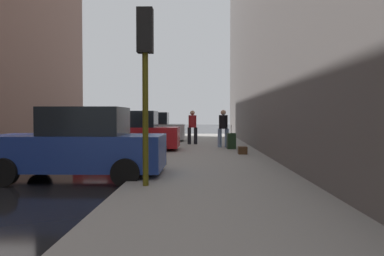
{
  "coord_description": "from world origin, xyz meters",
  "views": [
    {
      "loc": [
        5.62,
        -10.38,
        1.57
      ],
      "look_at": [
        5.29,
        4.22,
        1.11
      ],
      "focal_mm": 35.0,
      "sensor_mm": 36.0,
      "label": 1
    }
  ],
  "objects_px": {
    "parked_silver_sedan": "(149,129)",
    "pedestrian_in_jeans": "(223,126)",
    "parked_red_hatchback": "(130,133)",
    "parked_blue_sedan": "(80,145)",
    "fire_hydrant": "(174,141)",
    "rolling_suitcase": "(231,141)",
    "duffel_bag": "(243,150)",
    "traffic_light": "(145,58)",
    "pedestrian_in_red_jacket": "(192,125)"
  },
  "relations": [
    {
      "from": "parked_silver_sedan",
      "to": "pedestrian_in_jeans",
      "type": "height_order",
      "value": "pedestrian_in_jeans"
    },
    {
      "from": "parked_red_hatchback",
      "to": "pedestrian_in_jeans",
      "type": "distance_m",
      "value": 4.26
    },
    {
      "from": "pedestrian_in_jeans",
      "to": "parked_blue_sedan",
      "type": "bearing_deg",
      "value": -116.65
    },
    {
      "from": "parked_blue_sedan",
      "to": "parked_red_hatchback",
      "type": "distance_m",
      "value": 6.6
    },
    {
      "from": "parked_red_hatchback",
      "to": "fire_hydrant",
      "type": "relative_size",
      "value": 5.98
    },
    {
      "from": "pedestrian_in_jeans",
      "to": "rolling_suitcase",
      "type": "bearing_deg",
      "value": -67.86
    },
    {
      "from": "parked_silver_sedan",
      "to": "rolling_suitcase",
      "type": "xyz_separation_m",
      "value": [
        4.32,
        -5.14,
        -0.36
      ]
    },
    {
      "from": "parked_blue_sedan",
      "to": "parked_red_hatchback",
      "type": "xyz_separation_m",
      "value": [
        0.0,
        6.6,
        0.0
      ]
    },
    {
      "from": "duffel_bag",
      "to": "parked_silver_sedan",
      "type": "bearing_deg",
      "value": 121.44
    },
    {
      "from": "parked_red_hatchback",
      "to": "parked_silver_sedan",
      "type": "height_order",
      "value": "same"
    },
    {
      "from": "parked_red_hatchback",
      "to": "traffic_light",
      "type": "height_order",
      "value": "traffic_light"
    },
    {
      "from": "traffic_light",
      "to": "pedestrian_in_jeans",
      "type": "bearing_deg",
      "value": 77.22
    },
    {
      "from": "fire_hydrant",
      "to": "pedestrian_in_red_jacket",
      "type": "xyz_separation_m",
      "value": [
        0.76,
        2.6,
        0.61
      ]
    },
    {
      "from": "parked_red_hatchback",
      "to": "rolling_suitcase",
      "type": "distance_m",
      "value": 4.38
    },
    {
      "from": "fire_hydrant",
      "to": "duffel_bag",
      "type": "height_order",
      "value": "fire_hydrant"
    },
    {
      "from": "pedestrian_in_jeans",
      "to": "traffic_light",
      "type": "bearing_deg",
      "value": -102.78
    },
    {
      "from": "parked_blue_sedan",
      "to": "pedestrian_in_red_jacket",
      "type": "height_order",
      "value": "pedestrian_in_red_jacket"
    },
    {
      "from": "parked_silver_sedan",
      "to": "pedestrian_in_red_jacket",
      "type": "height_order",
      "value": "pedestrian_in_red_jacket"
    },
    {
      "from": "parked_blue_sedan",
      "to": "fire_hydrant",
      "type": "bearing_deg",
      "value": 76.02
    },
    {
      "from": "fire_hydrant",
      "to": "duffel_bag",
      "type": "bearing_deg",
      "value": -39.91
    },
    {
      "from": "parked_blue_sedan",
      "to": "rolling_suitcase",
      "type": "distance_m",
      "value": 8.44
    },
    {
      "from": "pedestrian_in_red_jacket",
      "to": "duffel_bag",
      "type": "xyz_separation_m",
      "value": [
        1.99,
        -4.9,
        -0.81
      ]
    },
    {
      "from": "parked_silver_sedan",
      "to": "pedestrian_in_jeans",
      "type": "bearing_deg",
      "value": -47.61
    },
    {
      "from": "parked_blue_sedan",
      "to": "pedestrian_in_jeans",
      "type": "distance_m",
      "value": 8.95
    },
    {
      "from": "pedestrian_in_red_jacket",
      "to": "duffel_bag",
      "type": "relative_size",
      "value": 3.89
    },
    {
      "from": "parked_red_hatchback",
      "to": "duffel_bag",
      "type": "relative_size",
      "value": 9.56
    },
    {
      "from": "parked_blue_sedan",
      "to": "rolling_suitcase",
      "type": "bearing_deg",
      "value": 59.23
    },
    {
      "from": "fire_hydrant",
      "to": "parked_red_hatchback",
      "type": "bearing_deg",
      "value": -160.39
    },
    {
      "from": "pedestrian_in_jeans",
      "to": "duffel_bag",
      "type": "distance_m",
      "value": 3.2
    },
    {
      "from": "parked_blue_sedan",
      "to": "pedestrian_in_jeans",
      "type": "bearing_deg",
      "value": 63.35
    },
    {
      "from": "fire_hydrant",
      "to": "traffic_light",
      "type": "relative_size",
      "value": 0.2
    },
    {
      "from": "parked_silver_sedan",
      "to": "duffel_bag",
      "type": "distance_m",
      "value": 8.75
    },
    {
      "from": "parked_red_hatchback",
      "to": "pedestrian_in_jeans",
      "type": "xyz_separation_m",
      "value": [
        4.01,
        1.39,
        0.26
      ]
    },
    {
      "from": "parked_blue_sedan",
      "to": "duffel_bag",
      "type": "height_order",
      "value": "parked_blue_sedan"
    },
    {
      "from": "parked_silver_sedan",
      "to": "traffic_light",
      "type": "height_order",
      "value": "traffic_light"
    },
    {
      "from": "parked_red_hatchback",
      "to": "parked_blue_sedan",
      "type": "bearing_deg",
      "value": -90.0
    },
    {
      "from": "pedestrian_in_jeans",
      "to": "duffel_bag",
      "type": "relative_size",
      "value": 3.89
    },
    {
      "from": "traffic_light",
      "to": "duffel_bag",
      "type": "relative_size",
      "value": 8.18
    },
    {
      "from": "pedestrian_in_red_jacket",
      "to": "rolling_suitcase",
      "type": "relative_size",
      "value": 1.64
    },
    {
      "from": "parked_blue_sedan",
      "to": "parked_silver_sedan",
      "type": "xyz_separation_m",
      "value": [
        -0.0,
        12.39,
        0.0
      ]
    },
    {
      "from": "parked_blue_sedan",
      "to": "fire_hydrant",
      "type": "distance_m",
      "value": 7.47
    },
    {
      "from": "parked_red_hatchback",
      "to": "duffel_bag",
      "type": "distance_m",
      "value": 4.88
    },
    {
      "from": "parked_silver_sedan",
      "to": "duffel_bag",
      "type": "height_order",
      "value": "parked_silver_sedan"
    },
    {
      "from": "rolling_suitcase",
      "to": "fire_hydrant",
      "type": "bearing_deg",
      "value": -179.87
    },
    {
      "from": "pedestrian_in_red_jacket",
      "to": "rolling_suitcase",
      "type": "bearing_deg",
      "value": -55.94
    },
    {
      "from": "parked_silver_sedan",
      "to": "pedestrian_in_red_jacket",
      "type": "distance_m",
      "value": 3.62
    },
    {
      "from": "pedestrian_in_red_jacket",
      "to": "duffel_bag",
      "type": "bearing_deg",
      "value": -67.88
    },
    {
      "from": "fire_hydrant",
      "to": "pedestrian_in_jeans",
      "type": "distance_m",
      "value": 2.41
    },
    {
      "from": "rolling_suitcase",
      "to": "duffel_bag",
      "type": "relative_size",
      "value": 2.36
    },
    {
      "from": "pedestrian_in_red_jacket",
      "to": "duffel_bag",
      "type": "distance_m",
      "value": 5.35
    }
  ]
}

